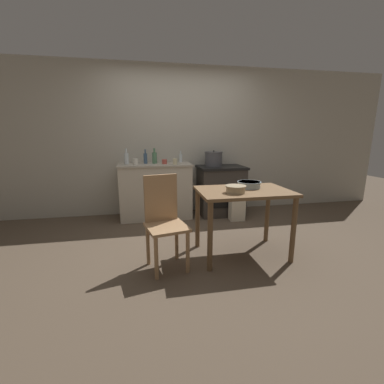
{
  "coord_description": "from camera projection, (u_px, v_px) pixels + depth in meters",
  "views": [
    {
      "loc": [
        -0.68,
        -3.02,
        1.4
      ],
      "look_at": [
        0.0,
        0.46,
        0.6
      ],
      "focal_mm": 24.0,
      "sensor_mm": 36.0,
      "label": 1
    }
  ],
  "objects": [
    {
      "name": "stove",
      "position": [
        221.0,
        190.0,
        4.55
      ],
      "size": [
        0.8,
        0.63,
        0.85
      ],
      "color": "#38332D",
      "rests_on": "ground_plane"
    },
    {
      "name": "cup_mid_right",
      "position": [
        175.0,
        162.0,
        4.13
      ],
      "size": [
        0.07,
        0.07,
        0.1
      ],
      "primitive_type": "cylinder",
      "color": "beige",
      "rests_on": "counter_cabinet"
    },
    {
      "name": "bottle_left",
      "position": [
        155.0,
        158.0,
        4.27
      ],
      "size": [
        0.08,
        0.08,
        0.25
      ],
      "color": "#517F5B",
      "rests_on": "counter_cabinet"
    },
    {
      "name": "bottle_mid_left",
      "position": [
        145.0,
        158.0,
        4.24
      ],
      "size": [
        0.06,
        0.06,
        0.24
      ],
      "color": "#3D5675",
      "rests_on": "counter_cabinet"
    },
    {
      "name": "cup_center",
      "position": [
        165.0,
        162.0,
        4.21
      ],
      "size": [
        0.08,
        0.08,
        0.08
      ],
      "primitive_type": "cylinder",
      "color": "#B74C42",
      "rests_on": "counter_cabinet"
    },
    {
      "name": "bottle_center_left",
      "position": [
        181.0,
        158.0,
        4.47
      ],
      "size": [
        0.06,
        0.06,
        0.2
      ],
      "color": "silver",
      "rests_on": "counter_cabinet"
    },
    {
      "name": "stock_pot",
      "position": [
        214.0,
        159.0,
        4.45
      ],
      "size": [
        0.31,
        0.31,
        0.27
      ],
      "color": "#4C4C51",
      "rests_on": "stove"
    },
    {
      "name": "chair",
      "position": [
        164.0,
        219.0,
        2.7
      ],
      "size": [
        0.48,
        0.48,
        0.98
      ],
      "rotation": [
        0.0,
        0.0,
        0.22
      ],
      "color": "#A87F56",
      "rests_on": "ground_plane"
    },
    {
      "name": "cup_center_right",
      "position": [
        136.0,
        161.0,
        4.15
      ],
      "size": [
        0.08,
        0.08,
        0.09
      ],
      "primitive_type": "cylinder",
      "color": "silver",
      "rests_on": "counter_cabinet"
    },
    {
      "name": "mixing_bowl_large",
      "position": [
        249.0,
        184.0,
        3.0
      ],
      "size": [
        0.28,
        0.28,
        0.07
      ],
      "color": "#93A8B2",
      "rests_on": "work_table"
    },
    {
      "name": "mixing_bowl_small",
      "position": [
        236.0,
        189.0,
        2.75
      ],
      "size": [
        0.22,
        0.22,
        0.08
      ],
      "color": "tan",
      "rests_on": "work_table"
    },
    {
      "name": "wall_back",
      "position": [
        180.0,
        141.0,
        4.56
      ],
      "size": [
        8.0,
        0.07,
        2.55
      ],
      "color": "#B2AD9E",
      "rests_on": "ground_plane"
    },
    {
      "name": "counter_cabinet",
      "position": [
        156.0,
        191.0,
        4.35
      ],
      "size": [
        1.2,
        0.59,
        0.92
      ],
      "color": "beige",
      "rests_on": "ground_plane"
    },
    {
      "name": "ground_plane",
      "position": [
        199.0,
        245.0,
        3.32
      ],
      "size": [
        14.0,
        14.0,
        0.0
      ],
      "primitive_type": "plane",
      "color": "brown"
    },
    {
      "name": "work_table",
      "position": [
        243.0,
        200.0,
        2.93
      ],
      "size": [
        1.03,
        0.7,
        0.78
      ],
      "color": "brown",
      "rests_on": "ground_plane"
    },
    {
      "name": "flour_sack",
      "position": [
        237.0,
        209.0,
        4.23
      ],
      "size": [
        0.24,
        0.17,
        0.36
      ],
      "primitive_type": "cube",
      "color": "beige",
      "rests_on": "ground_plane"
    },
    {
      "name": "bottle_far_left",
      "position": [
        126.0,
        158.0,
        4.18
      ],
      "size": [
        0.07,
        0.07,
        0.25
      ],
      "color": "silver",
      "rests_on": "counter_cabinet"
    }
  ]
}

